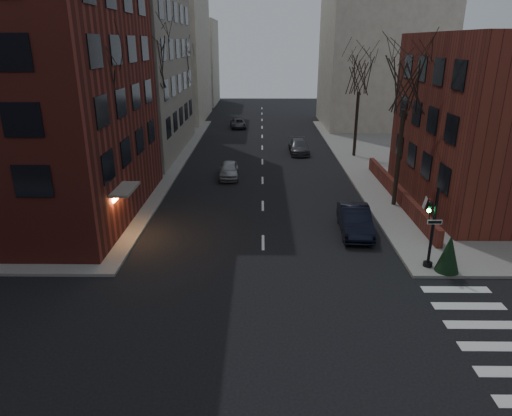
{
  "coord_description": "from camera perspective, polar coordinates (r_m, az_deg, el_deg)",
  "views": [
    {
      "loc": [
        -0.14,
        -10.97,
        10.42
      ],
      "look_at": [
        -0.39,
        12.08,
        2.0
      ],
      "focal_mm": 32.0,
      "sensor_mm": 36.0,
      "label": 1
    }
  ],
  "objects": [
    {
      "name": "car_lane_far",
      "position": [
        59.47,
        -2.25,
        10.51
      ],
      "size": [
        2.32,
        4.19,
        1.11
      ],
      "primitive_type": "imported",
      "rotation": [
        0.0,
        0.0,
        0.12
      ],
      "color": "#39393D",
      "rests_on": "ground"
    },
    {
      "name": "building_distant_la",
      "position": [
        67.64,
        -12.73,
        18.41
      ],
      "size": [
        14.0,
        16.0,
        18.0
      ],
      "primitive_type": "cube",
      "color": "beige",
      "rests_on": "ground"
    },
    {
      "name": "building_distant_lb",
      "position": [
        84.03,
        -8.58,
        17.53
      ],
      "size": [
        10.0,
        12.0,
        14.0
      ],
      "primitive_type": "cube",
      "color": "beige",
      "rests_on": "ground"
    },
    {
      "name": "low_wall_right",
      "position": [
        32.91,
        17.27,
        1.87
      ],
      "size": [
        0.35,
        16.0,
        1.0
      ],
      "primitive_type": "cube",
      "color": "maroon",
      "rests_on": "sidewalk_far_right"
    },
    {
      "name": "building_distant_ra",
      "position": [
        62.87,
        15.26,
        17.2
      ],
      "size": [
        14.0,
        14.0,
        16.0
      ],
      "primitive_type": "cube",
      "color": "beige",
      "rests_on": "ground"
    },
    {
      "name": "car_lane_silver",
      "position": [
        37.12,
        -3.43,
        4.79
      ],
      "size": [
        1.75,
        3.96,
        1.32
      ],
      "primitive_type": "imported",
      "rotation": [
        0.0,
        0.0,
        0.05
      ],
      "color": "#929397",
      "rests_on": "ground"
    },
    {
      "name": "sandwich_board",
      "position": [
        31.03,
        20.64,
        0.4
      ],
      "size": [
        0.54,
        0.69,
        1.02
      ],
      "primitive_type": "cube",
      "rotation": [
        0.0,
        0.0,
        -0.14
      ],
      "color": "silver",
      "rests_on": "sidewalk_far_right"
    },
    {
      "name": "streetlamp_near",
      "position": [
        34.5,
        -13.07,
        9.23
      ],
      "size": [
        0.36,
        0.36,
        6.28
      ],
      "color": "black",
      "rests_on": "sidewalk_far_left"
    },
    {
      "name": "tree_left_a",
      "position": [
        26.5,
        -19.11,
        14.8
      ],
      "size": [
        4.18,
        4.18,
        10.26
      ],
      "color": "#2D231C",
      "rests_on": "sidewalk_far_left"
    },
    {
      "name": "tree_left_c",
      "position": [
        51.76,
        -9.43,
        17.17
      ],
      "size": [
        3.96,
        3.96,
        9.72
      ],
      "color": "#2D231C",
      "rests_on": "sidewalk_far_left"
    },
    {
      "name": "parked_sedan",
      "position": [
        26.82,
        12.25,
        -1.49
      ],
      "size": [
        1.89,
        4.77,
        1.55
      ],
      "primitive_type": "imported",
      "rotation": [
        0.0,
        0.0,
        -0.05
      ],
      "color": "black",
      "rests_on": "ground"
    },
    {
      "name": "streetlamp_far",
      "position": [
        53.94,
        -8.2,
        13.29
      ],
      "size": [
        0.36,
        0.36,
        6.28
      ],
      "color": "black",
      "rests_on": "sidewalk_far_left"
    },
    {
      "name": "tree_left_b",
      "position": [
        38.0,
        -13.15,
        17.3
      ],
      "size": [
        4.4,
        4.4,
        10.8
      ],
      "color": "#2D231C",
      "rests_on": "sidewalk_far_left"
    },
    {
      "name": "tree_right_a",
      "position": [
        30.41,
        18.33,
        14.59
      ],
      "size": [
        3.96,
        3.96,
        9.72
      ],
      "color": "#2D231C",
      "rests_on": "sidewalk_far_right"
    },
    {
      "name": "building_left_tan",
      "position": [
        48.16,
        -21.68,
        23.05
      ],
      "size": [
        18.0,
        18.0,
        28.0
      ],
      "primitive_type": "cube",
      "color": "gray",
      "rests_on": "ground"
    },
    {
      "name": "ground",
      "position": [
        15.13,
        1.07,
        -23.46
      ],
      "size": [
        160.0,
        160.0,
        0.0
      ],
      "primitive_type": "plane",
      "color": "black",
      "rests_on": "ground"
    },
    {
      "name": "car_lane_gray",
      "position": [
        45.7,
        5.37,
        7.65
      ],
      "size": [
        1.91,
        4.58,
        1.32
      ],
      "primitive_type": "imported",
      "rotation": [
        0.0,
        0.0,
        0.01
      ],
      "color": "#434348",
      "rests_on": "ground"
    },
    {
      "name": "evergreen_shrub",
      "position": [
        23.35,
        22.97,
        -5.25
      ],
      "size": [
        1.23,
        1.23,
        1.84
      ],
      "primitive_type": "cone",
      "rotation": [
        0.0,
        0.0,
        0.12
      ],
      "color": "black",
      "rests_on": "sidewalk_far_right"
    },
    {
      "name": "tree_right_b",
      "position": [
        43.98,
        12.85,
        15.9
      ],
      "size": [
        3.74,
        3.74,
        9.18
      ],
      "color": "#2D231C",
      "rests_on": "sidewalk_far_right"
    },
    {
      "name": "traffic_signal",
      "position": [
        23.16,
        21.02,
        -2.91
      ],
      "size": [
        0.76,
        0.44,
        4.0
      ],
      "color": "black",
      "rests_on": "sidewalk_far_right"
    }
  ]
}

